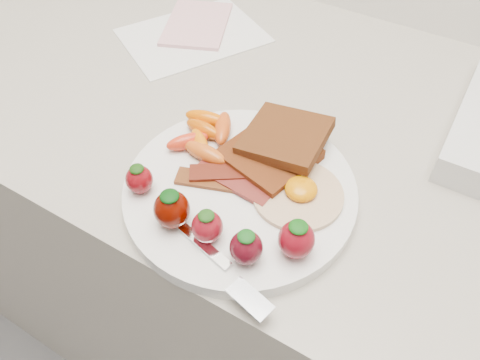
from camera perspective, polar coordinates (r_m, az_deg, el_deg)
The scene contains 11 objects.
counter at distance 1.01m, azimuth 4.68°, elevation -11.71°, with size 2.00×0.60×0.90m, color gray.
plate at distance 0.55m, azimuth 0.00°, elevation -1.32°, with size 0.27×0.27×0.02m, color white.
toast_lower at distance 0.56m, azimuth 3.59°, elevation 3.05°, with size 0.10×0.10×0.01m, color black.
toast_upper at distance 0.57m, azimuth 5.54°, elevation 5.31°, with size 0.09×0.09×0.01m, color #441D0B.
fried_egg at distance 0.53m, azimuth 7.16°, elevation -1.55°, with size 0.14×0.14×0.02m.
bacon_strips at distance 0.54m, azimuth -1.54°, elevation 0.22°, with size 0.12×0.08×0.01m.
baby_carrots at distance 0.58m, azimuth -4.29°, elevation 5.49°, with size 0.09×0.10×0.02m.
strawberries at distance 0.48m, azimuth -3.05°, elevation -5.02°, with size 0.22×0.07×0.05m.
fork at distance 0.48m, azimuth -2.86°, elevation -9.98°, with size 0.17×0.07×0.00m.
paper_sheet at distance 0.82m, azimuth -5.76°, elevation 17.11°, with size 0.17×0.22×0.00m, color white.
notepad at distance 0.84m, azimuth -5.28°, elevation 18.43°, with size 0.10×0.15×0.01m, color #DA9FA8.
Camera 1 is at (0.19, 1.23, 1.33)m, focal length 35.00 mm.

